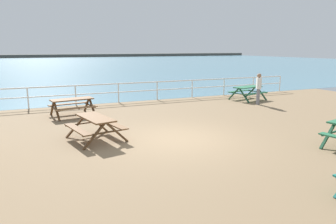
% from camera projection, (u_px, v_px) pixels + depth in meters
% --- Properties ---
extents(ground_plane, '(30.00, 24.00, 0.20)m').
position_uv_depth(ground_plane, '(178.00, 142.00, 10.41)').
color(ground_plane, '#846B4C').
extents(sea_band, '(142.00, 90.00, 0.01)m').
position_uv_depth(sea_band, '(57.00, 64.00, 57.81)').
color(sea_band, teal).
rests_on(sea_band, ground).
extents(distant_shoreline, '(142.00, 6.00, 1.80)m').
position_uv_depth(distant_shoreline, '(47.00, 57.00, 96.47)').
color(distant_shoreline, '#4C4C47').
rests_on(distant_shoreline, ground).
extents(seaward_railing, '(23.07, 0.07, 1.08)m').
position_uv_depth(seaward_railing, '(118.00, 89.00, 17.20)').
color(seaward_railing, white).
rests_on(seaward_railing, ground).
extents(picnic_table_near_left, '(2.03, 1.80, 0.80)m').
position_uv_depth(picnic_table_near_left, '(72.00, 103.00, 13.84)').
color(picnic_table_near_left, brown).
rests_on(picnic_table_near_left, ground).
extents(picnic_table_far_left, '(1.86, 2.08, 0.80)m').
position_uv_depth(picnic_table_far_left, '(96.00, 123.00, 10.23)').
color(picnic_table_far_left, brown).
rests_on(picnic_table_far_left, ground).
extents(picnic_table_far_right, '(2.11, 1.89, 0.80)m').
position_uv_depth(picnic_table_far_right, '(248.00, 90.00, 18.12)').
color(picnic_table_far_right, '#286B47').
rests_on(picnic_table_far_right, ground).
extents(visitor, '(0.35, 0.48, 1.66)m').
position_uv_depth(visitor, '(259.00, 87.00, 16.56)').
color(visitor, slate).
rests_on(visitor, ground).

